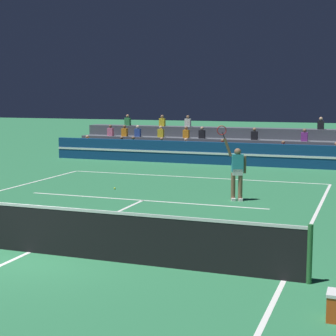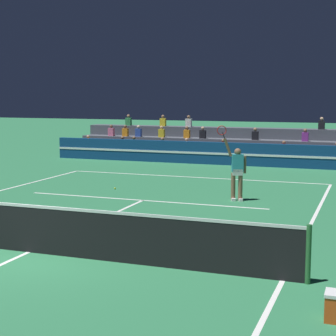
# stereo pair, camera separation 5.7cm
# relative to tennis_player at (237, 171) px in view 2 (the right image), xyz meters

# --- Properties ---
(ground_plane) EXTENTS (120.00, 120.00, 0.00)m
(ground_plane) POSITION_rel_tennis_player_xyz_m (-2.87, -7.42, -0.99)
(ground_plane) COLOR #2D7A4C
(court_lines) EXTENTS (11.10, 23.90, 0.01)m
(court_lines) POSITION_rel_tennis_player_xyz_m (-2.87, -7.42, -0.98)
(court_lines) COLOR white
(court_lines) RESTS_ON ground
(tennis_net) EXTENTS (12.00, 0.10, 1.10)m
(tennis_net) POSITION_rel_tennis_player_xyz_m (-2.87, -7.42, -0.44)
(tennis_net) COLOR #2D6B38
(tennis_net) RESTS_ON ground
(sponsor_banner_wall) EXTENTS (18.00, 0.26, 1.10)m
(sponsor_banner_wall) POSITION_rel_tennis_player_xyz_m (-2.87, 8.95, -0.44)
(sponsor_banner_wall) COLOR navy
(sponsor_banner_wall) RESTS_ON ground
(bleacher_stand) EXTENTS (17.24, 2.85, 2.28)m
(bleacher_stand) POSITION_rel_tennis_player_xyz_m (-2.87, 11.48, -0.34)
(bleacher_stand) COLOR #4C515B
(bleacher_stand) RESTS_ON ground
(tennis_player) EXTENTS (0.93, 0.47, 2.48)m
(tennis_player) POSITION_rel_tennis_player_xyz_m (0.00, 0.00, 0.00)
(tennis_player) COLOR brown
(tennis_player) RESTS_ON ground
(tennis_ball) EXTENTS (0.07, 0.07, 0.07)m
(tennis_ball) POSITION_rel_tennis_player_xyz_m (-4.65, 0.65, -0.95)
(tennis_ball) COLOR #C6DB33
(tennis_ball) RESTS_ON ground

